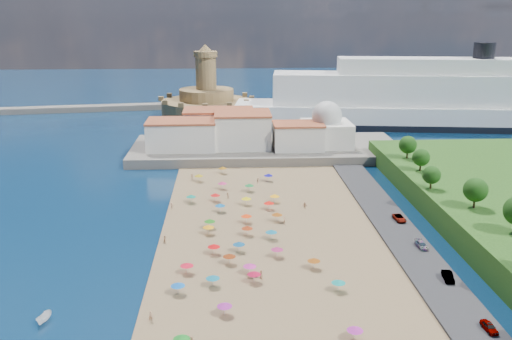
{
  "coord_description": "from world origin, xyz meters",
  "views": [
    {
      "loc": [
        -3.35,
        -114.04,
        48.01
      ],
      "look_at": [
        4.0,
        25.0,
        8.0
      ],
      "focal_mm": 40.0,
      "sensor_mm": 36.0,
      "label": 1
    }
  ],
  "objects": [
    {
      "name": "hillside_trees",
      "position": [
        48.61,
        -8.59,
        9.94
      ],
      "size": [
        12.15,
        106.18,
        7.52
      ],
      "color": "#382314",
      "rests_on": "hillside"
    },
    {
      "name": "ground",
      "position": [
        0.0,
        0.0,
        0.0
      ],
      "size": [
        700.0,
        700.0,
        0.0
      ],
      "primitive_type": "plane",
      "color": "#071938",
      "rests_on": "ground"
    },
    {
      "name": "domed_building",
      "position": [
        30.0,
        71.0,
        8.97
      ],
      "size": [
        16.0,
        16.0,
        15.0
      ],
      "color": "silver",
      "rests_on": "terrace"
    },
    {
      "name": "waterfront_buildings",
      "position": [
        -3.05,
        73.64,
        7.88
      ],
      "size": [
        57.0,
        29.0,
        11.0
      ],
      "color": "silver",
      "rests_on": "terrace"
    },
    {
      "name": "terrace",
      "position": [
        10.0,
        73.0,
        1.5
      ],
      "size": [
        90.0,
        36.0,
        3.0
      ],
      "primitive_type": "cube",
      "color": "#59544C",
      "rests_on": "ground"
    },
    {
      "name": "fortress",
      "position": [
        -12.0,
        138.0,
        6.68
      ],
      "size": [
        40.0,
        40.0,
        32.4
      ],
      "color": "#A28451",
      "rests_on": "ground"
    },
    {
      "name": "cruise_ship",
      "position": [
        78.68,
        113.55,
        10.19
      ],
      "size": [
        159.08,
        42.83,
        34.41
      ],
      "color": "black",
      "rests_on": "ground"
    },
    {
      "name": "jetty",
      "position": [
        -12.0,
        108.0,
        1.2
      ],
      "size": [
        18.0,
        70.0,
        2.4
      ],
      "primitive_type": "cube",
      "color": "#59544C",
      "rests_on": "ground"
    },
    {
      "name": "parked_cars",
      "position": [
        36.0,
        -12.92,
        1.36
      ],
      "size": [
        2.49,
        50.64,
        1.43
      ],
      "color": "gray",
      "rests_on": "promenade"
    },
    {
      "name": "beach_parasols",
      "position": [
        -0.64,
        -13.55,
        2.15
      ],
      "size": [
        30.72,
        115.72,
        2.2
      ],
      "color": "gray",
      "rests_on": "beach"
    },
    {
      "name": "beachgoers",
      "position": [
        -2.84,
        -1.06,
        1.11
      ],
      "size": [
        33.97,
        102.88,
        1.86
      ],
      "color": "tan",
      "rests_on": "beach"
    }
  ]
}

